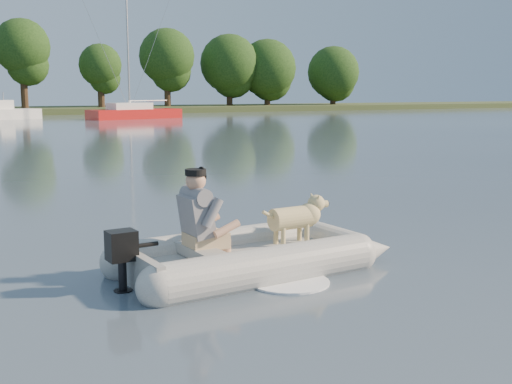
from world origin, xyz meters
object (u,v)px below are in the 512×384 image
man (198,213)px  dog (292,222)px  dinghy (251,222)px  motorboat (6,106)px  sailboat (134,113)px

man → dog: 1.47m
dinghy → dog: 0.70m
man → dog: bearing=-0.0°
dog → motorboat: size_ratio=0.18×
dog → motorboat: motorboat is taller
sailboat → dinghy: bearing=-118.7°
dinghy → sailboat: bearing=70.6°
dinghy → sailboat: sailboat is taller
dinghy → motorboat: motorboat is taller
dinghy → dog: size_ratio=4.86×
motorboat → sailboat: bearing=-43.1°
dog → sailboat: size_ratio=0.09×
man → motorboat: size_ratio=0.21×
man → sailboat: (11.68, 45.07, -0.36)m
dog → motorboat: bearing=83.5°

